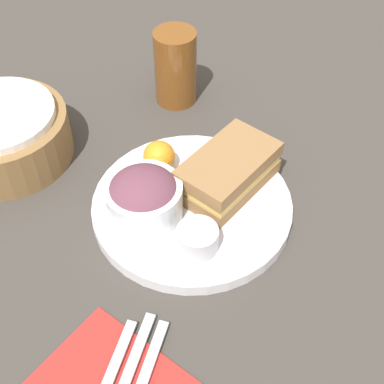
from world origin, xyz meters
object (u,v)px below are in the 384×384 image
Objects in this scene: bread_basket at (2,134)px; dressing_cup at (197,239)px; plate at (192,206)px; salad_bowl at (144,196)px; drink_glass at (175,67)px; sandwich at (228,171)px.

dressing_cup is at bearing -85.98° from bread_basket.
salad_bowl is (-0.05, 0.04, 0.04)m from plate.
dressing_cup is at bearing -137.37° from plate.
plate is at bearing -74.62° from bread_basket.
dressing_cup is 0.34m from drink_glass.
drink_glass reaches higher than bread_basket.
bread_basket is at bearing 113.55° from sandwich.
plate is at bearing -136.44° from drink_glass.
plate is 2.19× the size of drink_glass.
bread_basket reaches higher than sandwich.
plate is 5.16× the size of dressing_cup.
dressing_cup is 0.27× the size of bread_basket.
sandwich is at bearing 16.00° from dressing_cup.
sandwich is 0.12m from dressing_cup.
salad_bowl reaches higher than sandwich.
salad_bowl is at bearing -150.00° from drink_glass.
sandwich is at bearing -19.50° from plate.
drink_glass is (0.24, 0.23, 0.03)m from dressing_cup.
salad_bowl is 0.52× the size of bread_basket.
plate is 0.08m from dressing_cup.
salad_bowl is at bearing 143.71° from plate.
plate is 1.89× the size of sandwich.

